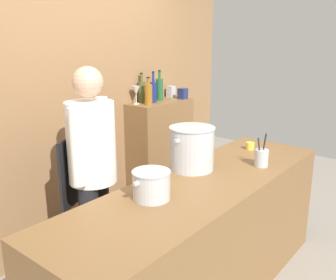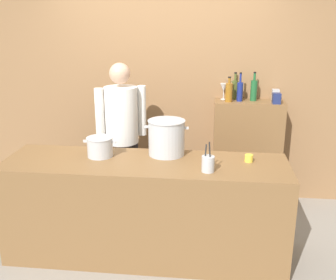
{
  "view_description": "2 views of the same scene",
  "coord_description": "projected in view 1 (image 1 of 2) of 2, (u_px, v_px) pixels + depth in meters",
  "views": [
    {
      "loc": [
        -1.97,
        -1.28,
        1.84
      ],
      "look_at": [
        0.12,
        0.4,
        1.1
      ],
      "focal_mm": 39.58,
      "sensor_mm": 36.0,
      "label": 1
    },
    {
      "loc": [
        0.56,
        -3.19,
        2.12
      ],
      "look_at": [
        0.16,
        0.38,
        0.98
      ],
      "focal_mm": 42.81,
      "sensor_mm": 36.0,
      "label": 2
    }
  ],
  "objects": [
    {
      "name": "stockpot_small",
      "position": [
        151.0,
        185.0,
        2.22
      ],
      "size": [
        0.3,
        0.23,
        0.18
      ],
      "color": "#B7BABF",
      "rests_on": "prep_counter"
    },
    {
      "name": "wine_bottle_green",
      "position": [
        160.0,
        89.0,
        3.89
      ],
      "size": [
        0.07,
        0.07,
        0.32
      ],
      "color": "#1E592D",
      "rests_on": "bar_cabinet"
    },
    {
      "name": "prep_counter",
      "position": [
        201.0,
        241.0,
        2.62
      ],
      "size": [
        2.47,
        0.7,
        0.9
      ],
      "primitive_type": "cube",
      "color": "brown",
      "rests_on": "ground_plane"
    },
    {
      "name": "bar_cabinet",
      "position": [
        160.0,
        156.0,
        4.03
      ],
      "size": [
        0.76,
        0.32,
        1.2
      ],
      "primitive_type": "cube",
      "color": "brown",
      "rests_on": "ground_plane"
    },
    {
      "name": "spice_tin_navy",
      "position": [
        183.0,
        94.0,
        4.0
      ],
      "size": [
        0.08,
        0.08,
        0.11
      ],
      "primitive_type": "cube",
      "color": "navy",
      "rests_on": "bar_cabinet"
    },
    {
      "name": "wine_bottle_amber",
      "position": [
        148.0,
        94.0,
        3.64
      ],
      "size": [
        0.08,
        0.08,
        0.27
      ],
      "color": "#8C5919",
      "rests_on": "bar_cabinet"
    },
    {
      "name": "utensil_crock",
      "position": [
        261.0,
        158.0,
        2.79
      ],
      "size": [
        0.1,
        0.1,
        0.26
      ],
      "color": "#B7BABF",
      "rests_on": "prep_counter"
    },
    {
      "name": "stockpot_large",
      "position": [
        192.0,
        148.0,
        2.71
      ],
      "size": [
        0.4,
        0.34,
        0.32
      ],
      "color": "#B7BABF",
      "rests_on": "prep_counter"
    },
    {
      "name": "wine_bottle_cobalt",
      "position": [
        153.0,
        91.0,
        3.75
      ],
      "size": [
        0.06,
        0.06,
        0.31
      ],
      "color": "navy",
      "rests_on": "bar_cabinet"
    },
    {
      "name": "chef",
      "position": [
        92.0,
        165.0,
        2.64
      ],
      "size": [
        0.48,
        0.41,
        1.66
      ],
      "rotation": [
        0.0,
        0.0,
        3.61
      ],
      "color": "black",
      "rests_on": "ground_plane"
    },
    {
      "name": "spice_tin_silver",
      "position": [
        171.0,
        92.0,
        4.11
      ],
      "size": [
        0.08,
        0.08,
        0.12
      ],
      "primitive_type": "cube",
      "color": "#B2B2B7",
      "rests_on": "bar_cabinet"
    },
    {
      "name": "wine_glass_tall",
      "position": [
        136.0,
        91.0,
        3.66
      ],
      "size": [
        0.08,
        0.08,
        0.18
      ],
      "color": "silver",
      "rests_on": "bar_cabinet"
    },
    {
      "name": "butter_jar",
      "position": [
        250.0,
        146.0,
        3.22
      ],
      "size": [
        0.07,
        0.07,
        0.06
      ],
      "primitive_type": "cylinder",
      "color": "yellow",
      "rests_on": "prep_counter"
    },
    {
      "name": "brick_back_panel",
      "position": [
        69.0,
        79.0,
        3.19
      ],
      "size": [
        4.4,
        0.1,
        3.0
      ],
      "primitive_type": "cube",
      "color": "olive",
      "rests_on": "ground_plane"
    },
    {
      "name": "wine_bottle_olive",
      "position": [
        142.0,
        91.0,
        3.78
      ],
      "size": [
        0.08,
        0.08,
        0.3
      ],
      "color": "#475123",
      "rests_on": "bar_cabinet"
    }
  ]
}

